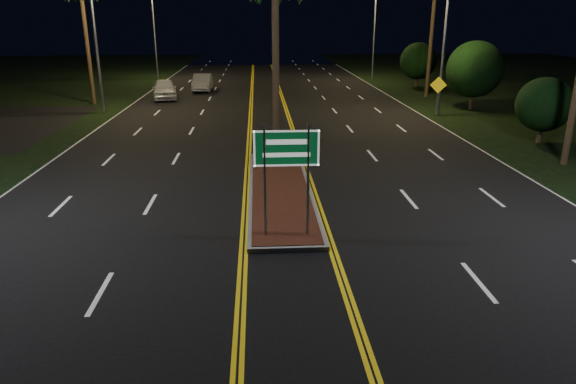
{
  "coord_description": "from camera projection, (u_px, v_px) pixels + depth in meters",
  "views": [
    {
      "loc": [
        -0.77,
        -10.75,
        6.08
      ],
      "look_at": [
        -0.04,
        1.45,
        1.9
      ],
      "focal_mm": 32.0,
      "sensor_mm": 36.0,
      "label": 1
    }
  ],
  "objects": [
    {
      "name": "ground",
      "position": [
        293.0,
        287.0,
        12.16
      ],
      "size": [
        120.0,
        120.0,
        0.0
      ],
      "primitive_type": "plane",
      "color": "black",
      "rests_on": "ground"
    },
    {
      "name": "median_island",
      "position": [
        280.0,
        190.0,
        18.75
      ],
      "size": [
        2.25,
        10.25,
        0.17
      ],
      "color": "gray",
      "rests_on": "ground"
    },
    {
      "name": "highway_sign",
      "position": [
        286.0,
        159.0,
        14.03
      ],
      "size": [
        1.8,
        0.08,
        3.2
      ],
      "color": "gray",
      "rests_on": "ground"
    },
    {
      "name": "streetlight_left_mid",
      "position": [
        100.0,
        24.0,
        32.41
      ],
      "size": [
        1.91,
        0.44,
        9.0
      ],
      "color": "gray",
      "rests_on": "ground"
    },
    {
      "name": "streetlight_left_far",
      "position": [
        157.0,
        22.0,
        51.3
      ],
      "size": [
        1.91,
        0.44,
        9.0
      ],
      "color": "gray",
      "rests_on": "ground"
    },
    {
      "name": "streetlight_right_mid",
      "position": [
        440.0,
        24.0,
        31.71
      ],
      "size": [
        1.91,
        0.44,
        9.0
      ],
      "color": "gray",
      "rests_on": "ground"
    },
    {
      "name": "streetlight_right_far",
      "position": [
        371.0,
        22.0,
        50.61
      ],
      "size": [
        1.91,
        0.44,
        9.0
      ],
      "color": "gray",
      "rests_on": "ground"
    },
    {
      "name": "shrub_near",
      "position": [
        544.0,
        105.0,
        25.52
      ],
      "size": [
        2.7,
        2.7,
        3.3
      ],
      "color": "#382819",
      "rests_on": "ground"
    },
    {
      "name": "shrub_mid",
      "position": [
        475.0,
        69.0,
        34.74
      ],
      "size": [
        3.78,
        3.78,
        4.62
      ],
      "color": "#382819",
      "rests_on": "ground"
    },
    {
      "name": "shrub_far",
      "position": [
        418.0,
        61.0,
        46.19
      ],
      "size": [
        3.24,
        3.24,
        3.96
      ],
      "color": "#382819",
      "rests_on": "ground"
    },
    {
      "name": "car_near",
      "position": [
        164.0,
        87.0,
        39.98
      ],
      "size": [
        3.14,
        5.6,
        1.76
      ],
      "primitive_type": "imported",
      "rotation": [
        0.0,
        0.0,
        0.17
      ],
      "color": "silver",
      "rests_on": "ground"
    },
    {
      "name": "car_far",
      "position": [
        202.0,
        81.0,
        44.47
      ],
      "size": [
        2.14,
        4.95,
        1.65
      ],
      "primitive_type": "imported",
      "rotation": [
        0.0,
        0.0,
        0.01
      ],
      "color": "#A5A8AF",
      "rests_on": "ground"
    },
    {
      "name": "warning_sign",
      "position": [
        438.0,
        91.0,
        32.82
      ],
      "size": [
        1.04,
        0.19,
        2.49
      ],
      "rotation": [
        0.0,
        0.0,
        -0.15
      ],
      "color": "gray",
      "rests_on": "ground"
    }
  ]
}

